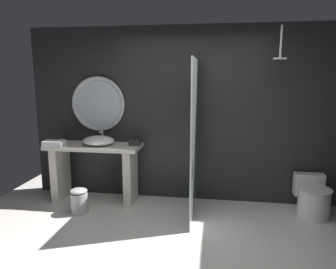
{
  "coord_description": "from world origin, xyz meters",
  "views": [
    {
      "loc": [
        0.44,
        -2.81,
        1.88
      ],
      "look_at": [
        -0.14,
        0.96,
        1.17
      ],
      "focal_mm": 33.78,
      "sensor_mm": 36.0,
      "label": 1
    }
  ],
  "objects_px": {
    "folded_hand_towel": "(54,143)",
    "tumbler_cup": "(62,142)",
    "vessel_sink": "(99,141)",
    "tissue_box": "(135,143)",
    "rain_shower_head": "(280,54)",
    "toilet": "(313,198)",
    "waste_bin": "(79,201)",
    "round_wall_mirror": "(98,104)"
  },
  "relations": [
    {
      "from": "tumbler_cup",
      "to": "waste_bin",
      "type": "height_order",
      "value": "tumbler_cup"
    },
    {
      "from": "tumbler_cup",
      "to": "folded_hand_towel",
      "type": "height_order",
      "value": "tumbler_cup"
    },
    {
      "from": "rain_shower_head",
      "to": "waste_bin",
      "type": "relative_size",
      "value": 1.17
    },
    {
      "from": "tissue_box",
      "to": "waste_bin",
      "type": "xyz_separation_m",
      "value": [
        -0.67,
        -0.52,
        -0.73
      ]
    },
    {
      "from": "tumbler_cup",
      "to": "round_wall_mirror",
      "type": "height_order",
      "value": "round_wall_mirror"
    },
    {
      "from": "tumbler_cup",
      "to": "waste_bin",
      "type": "distance_m",
      "value": 0.94
    },
    {
      "from": "vessel_sink",
      "to": "rain_shower_head",
      "type": "relative_size",
      "value": 1.12
    },
    {
      "from": "tumbler_cup",
      "to": "tissue_box",
      "type": "distance_m",
      "value": 1.1
    },
    {
      "from": "rain_shower_head",
      "to": "toilet",
      "type": "height_order",
      "value": "rain_shower_head"
    },
    {
      "from": "rain_shower_head",
      "to": "folded_hand_towel",
      "type": "distance_m",
      "value": 3.35
    },
    {
      "from": "tumbler_cup",
      "to": "folded_hand_towel",
      "type": "distance_m",
      "value": 0.13
    },
    {
      "from": "toilet",
      "to": "rain_shower_head",
      "type": "bearing_deg",
      "value": -174.9
    },
    {
      "from": "rain_shower_head",
      "to": "vessel_sink",
      "type": "bearing_deg",
      "value": 178.12
    },
    {
      "from": "tissue_box",
      "to": "folded_hand_towel",
      "type": "distance_m",
      "value": 1.18
    },
    {
      "from": "vessel_sink",
      "to": "tumbler_cup",
      "type": "bearing_deg",
      "value": -178.05
    },
    {
      "from": "round_wall_mirror",
      "to": "vessel_sink",
      "type": "bearing_deg",
      "value": -71.99
    },
    {
      "from": "tissue_box",
      "to": "round_wall_mirror",
      "type": "distance_m",
      "value": 0.85
    },
    {
      "from": "vessel_sink",
      "to": "folded_hand_towel",
      "type": "relative_size",
      "value": 1.58
    },
    {
      "from": "waste_bin",
      "to": "rain_shower_head",
      "type": "bearing_deg",
      "value": 7.91
    },
    {
      "from": "tumbler_cup",
      "to": "tissue_box",
      "type": "relative_size",
      "value": 0.52
    },
    {
      "from": "vessel_sink",
      "to": "toilet",
      "type": "bearing_deg",
      "value": -0.6
    },
    {
      "from": "vessel_sink",
      "to": "waste_bin",
      "type": "bearing_deg",
      "value": -107.84
    },
    {
      "from": "tumbler_cup",
      "to": "toilet",
      "type": "height_order",
      "value": "tumbler_cup"
    },
    {
      "from": "tissue_box",
      "to": "folded_hand_towel",
      "type": "xyz_separation_m",
      "value": [
        -1.16,
        -0.2,
        -0.0
      ]
    },
    {
      "from": "folded_hand_towel",
      "to": "tumbler_cup",
      "type": "bearing_deg",
      "value": 59.1
    },
    {
      "from": "vessel_sink",
      "to": "round_wall_mirror",
      "type": "distance_m",
      "value": 0.59
    },
    {
      "from": "round_wall_mirror",
      "to": "folded_hand_towel",
      "type": "bearing_deg",
      "value": -142.91
    },
    {
      "from": "toilet",
      "to": "waste_bin",
      "type": "xyz_separation_m",
      "value": [
        -3.17,
        -0.41,
        -0.06
      ]
    },
    {
      "from": "vessel_sink",
      "to": "toilet",
      "type": "height_order",
      "value": "vessel_sink"
    },
    {
      "from": "tumbler_cup",
      "to": "round_wall_mirror",
      "type": "bearing_deg",
      "value": 32.28
    },
    {
      "from": "tissue_box",
      "to": "waste_bin",
      "type": "relative_size",
      "value": 0.44
    },
    {
      "from": "toilet",
      "to": "folded_hand_towel",
      "type": "xyz_separation_m",
      "value": [
        -3.66,
        -0.1,
        0.67
      ]
    },
    {
      "from": "tissue_box",
      "to": "waste_bin",
      "type": "bearing_deg",
      "value": -142.25
    },
    {
      "from": "round_wall_mirror",
      "to": "toilet",
      "type": "height_order",
      "value": "round_wall_mirror"
    },
    {
      "from": "toilet",
      "to": "tumbler_cup",
      "type": "bearing_deg",
      "value": 179.8
    },
    {
      "from": "toilet",
      "to": "waste_bin",
      "type": "relative_size",
      "value": 1.66
    },
    {
      "from": "round_wall_mirror",
      "to": "rain_shower_head",
      "type": "bearing_deg",
      "value": -8.03
    },
    {
      "from": "vessel_sink",
      "to": "toilet",
      "type": "relative_size",
      "value": 0.79
    },
    {
      "from": "round_wall_mirror",
      "to": "waste_bin",
      "type": "xyz_separation_m",
      "value": [
        -0.05,
        -0.73,
        -1.27
      ]
    },
    {
      "from": "tissue_box",
      "to": "tumbler_cup",
      "type": "bearing_deg",
      "value": -175.09
    },
    {
      "from": "tumbler_cup",
      "to": "folded_hand_towel",
      "type": "xyz_separation_m",
      "value": [
        -0.06,
        -0.11,
        -0.0
      ]
    },
    {
      "from": "tissue_box",
      "to": "vessel_sink",
      "type": "bearing_deg",
      "value": -171.94
    }
  ]
}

